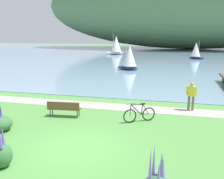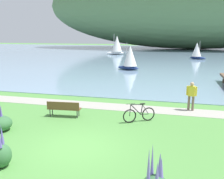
% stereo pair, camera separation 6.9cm
% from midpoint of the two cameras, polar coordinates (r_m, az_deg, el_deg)
% --- Properties ---
extents(ground_plane, '(200.00, 200.00, 0.00)m').
position_cam_midpoint_polar(ground_plane, '(10.38, -7.94, -12.87)').
color(ground_plane, '#518E42').
extents(bay_water, '(180.00, 80.00, 0.04)m').
position_cam_midpoint_polar(bay_water, '(56.75, 10.66, 7.89)').
color(bay_water, '#7A99B2').
rests_on(bay_water, ground).
extents(distant_hillside, '(86.86, 28.00, 26.04)m').
position_cam_midpoint_polar(distant_hillside, '(79.32, 17.71, 18.24)').
color(distant_hillside, '#567A4C').
rests_on(distant_hillside, bay_water).
extents(shoreline_path, '(60.00, 1.50, 0.01)m').
position_cam_midpoint_polar(shoreline_path, '(15.63, 0.20, -3.91)').
color(shoreline_path, '#A39E93').
rests_on(shoreline_path, ground).
extents(park_bench_near_camera, '(1.84, 0.65, 0.88)m').
position_cam_midpoint_polar(park_bench_near_camera, '(13.85, -10.76, -4.09)').
color(park_bench_near_camera, brown).
rests_on(park_bench_near_camera, ground).
extents(bicycle_leaning_near_bench, '(1.53, 1.00, 1.01)m').
position_cam_midpoint_polar(bicycle_leaning_near_bench, '(12.99, 6.31, -5.64)').
color(bicycle_leaning_near_bench, black).
rests_on(bicycle_leaning_near_bench, ground).
extents(person_at_shoreline, '(0.59, 0.32, 1.71)m').
position_cam_midpoint_polar(person_at_shoreline, '(15.36, 17.74, -1.07)').
color(person_at_shoreline, '#72604C').
rests_on(person_at_shoreline, ground).
extents(echium_bush_mid_cluster, '(1.05, 1.05, 1.56)m').
position_cam_midpoint_polar(echium_bush_mid_cluster, '(12.86, -23.91, -6.88)').
color(echium_bush_mid_cluster, '#386B3D').
rests_on(echium_bush_mid_cluster, ground).
extents(echium_bush_far_cluster, '(0.74, 0.74, 1.56)m').
position_cam_midpoint_polar(echium_bush_far_cluster, '(9.50, -23.86, -13.28)').
color(echium_bush_far_cluster, '#386B3D').
rests_on(echium_bush_far_cluster, ground).
extents(sailboat_nearest_to_shore, '(2.95, 2.09, 3.33)m').
position_cam_midpoint_polar(sailboat_nearest_to_shore, '(31.20, 4.16, 7.33)').
color(sailboat_nearest_to_shore, navy).
rests_on(sailboat_nearest_to_shore, bay_water).
extents(sailboat_mid_bay, '(2.84, 2.05, 3.21)m').
position_cam_midpoint_polar(sailboat_mid_bay, '(47.02, 18.79, 8.39)').
color(sailboat_mid_bay, navy).
rests_on(sailboat_mid_bay, bay_water).
extents(sailboat_toward_hillside, '(3.84, 2.64, 4.35)m').
position_cam_midpoint_polar(sailboat_toward_hillside, '(54.75, 1.12, 10.10)').
color(sailboat_toward_hillside, white).
rests_on(sailboat_toward_hillside, bay_water).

